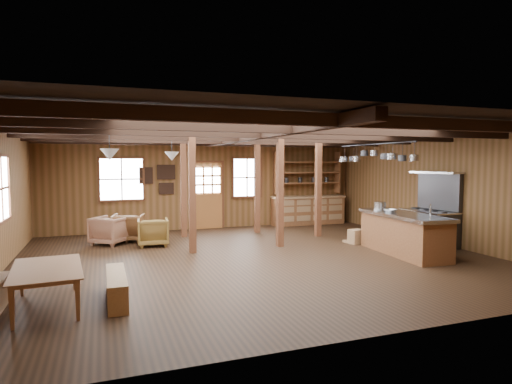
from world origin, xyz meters
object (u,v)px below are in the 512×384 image
dining_table (50,287)px  armchair_a (153,232)px  armchair_b (128,228)px  armchair_c (110,230)px  kitchen_island (404,233)px  commercial_range (430,221)px

dining_table → armchair_a: armchair_a is taller
armchair_a → armchair_b: (-0.55, 0.84, 0.02)m
dining_table → armchair_c: 4.81m
kitchen_island → commercial_range: 1.51m
commercial_range → armchair_c: commercial_range is taller
kitchen_island → armchair_b: (-5.82, 3.80, -0.11)m
commercial_range → armchair_a: bearing=160.9°
kitchen_island → armchair_a: size_ratio=3.36×
armchair_c → commercial_range: bearing=-162.7°
dining_table → armchair_b: bearing=-20.2°
dining_table → kitchen_island: bearing=-85.2°
dining_table → armchair_b: size_ratio=2.07×
kitchen_island → armchair_c: kitchen_island is taller
commercial_range → armchair_c: bearing=159.6°
commercial_range → dining_table: bearing=-167.6°
armchair_a → commercial_range: bearing=165.5°
kitchen_island → commercial_range: (1.35, 0.68, 0.13)m
kitchen_island → armchair_c: size_ratio=3.23×
commercial_range → armchair_b: bearing=156.4°
armchair_a → armchair_c: (-1.02, 0.56, 0.01)m
commercial_range → dining_table: commercial_range is taller
commercial_range → armchair_c: 8.15m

